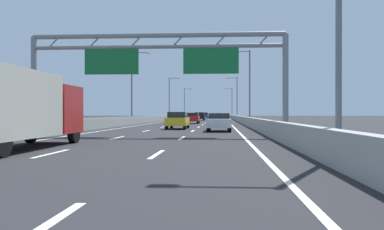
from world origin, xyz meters
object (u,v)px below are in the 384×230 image
at_px(red_car, 192,118).
at_px(white_car, 219,122).
at_px(box_truck, 14,106).
at_px(yellow_car, 178,120).
at_px(streetlamp_left_far, 170,96).
at_px(black_car, 200,116).
at_px(streetlamp_right_distant, 231,101).
at_px(sign_gantry, 158,58).
at_px(orange_car, 205,116).
at_px(streetlamp_right_mid, 248,82).
at_px(blue_car, 204,116).
at_px(streetlamp_left_mid, 133,83).
at_px(streetlamp_left_distant, 185,101).
at_px(streetlamp_right_far, 236,95).
at_px(green_car, 218,115).

bearing_deg(red_car, white_car, -81.18).
bearing_deg(box_truck, yellow_car, 79.10).
height_order(streetlamp_left_far, box_truck, streetlamp_left_far).
height_order(black_car, red_car, black_car).
xyz_separation_m(streetlamp_right_distant, black_car, (-7.48, -54.97, -4.61)).
relative_size(sign_gantry, red_car, 3.59).
height_order(sign_gantry, orange_car, sign_gantry).
xyz_separation_m(streetlamp_right_mid, blue_car, (-7.53, 48.52, -4.61)).
relative_size(streetlamp_right_distant, yellow_car, 2.05).
distance_m(black_car, orange_car, 30.97).
distance_m(streetlamp_left_mid, box_truck, 38.92).
xyz_separation_m(black_car, box_truck, (-3.83, -63.66, 0.85)).
height_order(streetlamp_right_mid, yellow_car, streetlamp_right_mid).
xyz_separation_m(streetlamp_left_distant, red_car, (7.69, -78.86, -4.64)).
height_order(streetlamp_left_mid, streetlamp_left_distant, same).
bearing_deg(streetlamp_right_mid, streetlamp_right_far, 90.00).
bearing_deg(yellow_car, streetlamp_left_far, 97.57).
height_order(streetlamp_right_mid, box_truck, streetlamp_right_mid).
distance_m(streetlamp_left_distant, box_truck, 118.74).
relative_size(yellow_car, white_car, 1.05).
bearing_deg(sign_gantry, yellow_car, 89.24).
bearing_deg(black_car, green_car, 86.16).
relative_size(streetlamp_right_distant, blue_car, 2.05).
xyz_separation_m(orange_car, green_car, (3.51, 19.39, -0.03)).
relative_size(orange_car, red_car, 0.93).
xyz_separation_m(streetlamp_left_mid, green_car, (10.84, 75.46, -4.67)).
height_order(streetlamp_right_distant, orange_car, streetlamp_right_distant).
height_order(streetlamp_right_distant, black_car, streetlamp_right_distant).
distance_m(streetlamp_left_far, green_car, 37.34).
distance_m(red_car, box_truck, 39.99).
bearing_deg(blue_car, streetlamp_right_mid, -81.18).
height_order(streetlamp_right_mid, blue_car, streetlamp_right_mid).
distance_m(streetlamp_left_mid, streetlamp_right_distant, 81.44).
bearing_deg(blue_car, streetlamp_left_far, -131.10).
distance_m(streetlamp_left_distant, orange_car, 25.51).
height_order(blue_car, black_car, blue_car).
relative_size(streetlamp_right_far, box_truck, 1.10).
bearing_deg(black_car, blue_car, 90.12).
relative_size(streetlamp_left_distant, streetlamp_right_distant, 1.00).
xyz_separation_m(black_car, white_car, (3.83, -47.06, -0.07)).
bearing_deg(sign_gantry, box_truck, -110.55).
distance_m(orange_car, box_truck, 94.71).
bearing_deg(yellow_car, box_truck, -100.90).
bearing_deg(sign_gantry, white_car, 58.85).
relative_size(streetlamp_left_far, black_car, 2.17).
bearing_deg(orange_car, box_truck, -92.24).
distance_m(black_car, green_car, 50.48).
distance_m(streetlamp_left_distant, white_car, 102.75).
height_order(streetlamp_left_distant, blue_car, streetlamp_left_distant).
bearing_deg(white_car, box_truck, -114.75).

